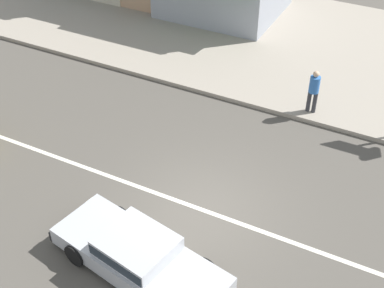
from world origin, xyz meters
The scene contains 5 objects.
ground_plane centered at (0.00, 0.00, 0.00)m, with size 160.00×160.00×0.00m, color #544F47.
lane_centre_stripe centered at (0.00, 0.00, 0.00)m, with size 50.40×0.14×0.01m, color silver.
kerb_strip centered at (0.00, 10.23, 0.07)m, with size 68.00×10.00×0.15m, color #9E9384.
sedan_silver_2 centered at (-0.51, -2.52, 0.53)m, with size 4.83×2.45×1.06m.
pedestrian_mid_kerb centered at (1.22, 5.74, 1.05)m, with size 0.34×0.34×1.55m.
Camera 1 is at (4.43, -9.38, 10.45)m, focal length 50.00 mm.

